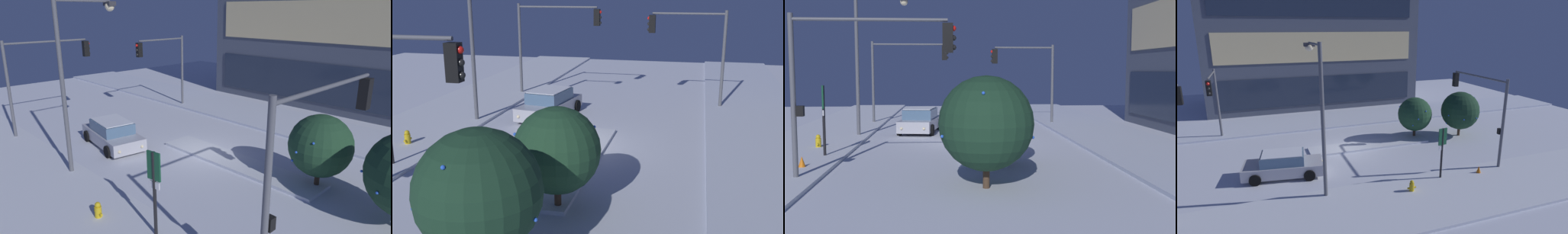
% 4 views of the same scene
% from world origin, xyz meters
% --- Properties ---
extents(ground, '(52.00, 52.00, 0.00)m').
position_xyz_m(ground, '(0.00, 0.00, 0.00)').
color(ground, silver).
extents(curb_strip_near, '(52.00, 5.20, 0.14)m').
position_xyz_m(curb_strip_near, '(0.00, -8.06, 0.07)').
color(curb_strip_near, silver).
rests_on(curb_strip_near, ground).
extents(curb_strip_far, '(52.00, 5.20, 0.14)m').
position_xyz_m(curb_strip_far, '(0.00, 8.06, 0.07)').
color(curb_strip_far, silver).
rests_on(curb_strip_far, ground).
extents(median_strip, '(9.00, 1.80, 0.14)m').
position_xyz_m(median_strip, '(2.12, 0.36, 0.07)').
color(median_strip, silver).
rests_on(median_strip, ground).
extents(car_near, '(4.83, 2.60, 1.49)m').
position_xyz_m(car_near, '(-4.42, -2.70, 0.71)').
color(car_near, '#B7B7C1').
rests_on(car_near, ground).
extents(traffic_light_corner_near_left, '(0.32, 5.40, 5.79)m').
position_xyz_m(traffic_light_corner_near_left, '(-9.52, -4.04, 4.11)').
color(traffic_light_corner_near_left, '#565960').
rests_on(traffic_light_corner_near_left, ground).
extents(traffic_light_corner_far_left, '(0.32, 4.41, 5.53)m').
position_xyz_m(traffic_light_corner_far_left, '(-8.41, 4.45, 3.89)').
color(traffic_light_corner_far_left, '#565960').
rests_on(traffic_light_corner_far_left, ground).
extents(street_lamp_arched, '(0.56, 2.97, 7.96)m').
position_xyz_m(street_lamp_arched, '(-2.61, -5.30, 5.17)').
color(street_lamp_arched, '#565960').
rests_on(street_lamp_arched, ground).
extents(fire_hydrant, '(0.48, 0.26, 0.74)m').
position_xyz_m(fire_hydrant, '(1.82, -7.19, 0.35)').
color(fire_hydrant, gold).
rests_on(fire_hydrant, ground).
extents(decorated_tree_median, '(3.05, 3.05, 3.62)m').
position_xyz_m(decorated_tree_median, '(9.81, 0.14, 2.09)').
color(decorated_tree_median, '#473323').
rests_on(decorated_tree_median, ground).
extents(decorated_tree_left_of_median, '(2.69, 2.70, 3.28)m').
position_xyz_m(decorated_tree_left_of_median, '(6.14, 0.93, 1.93)').
color(decorated_tree_left_of_median, '#473323').
rests_on(decorated_tree_left_of_median, ground).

